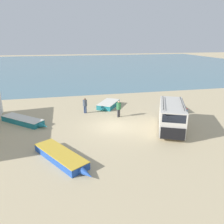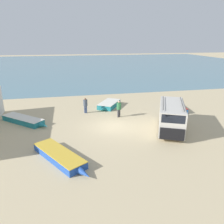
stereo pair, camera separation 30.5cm
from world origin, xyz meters
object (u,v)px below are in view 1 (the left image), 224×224
Objects in this scene: fisherman_0 at (119,107)px; fishing_rowboat_0 at (62,157)px; parked_van at (172,116)px; fisherman_1 at (85,104)px; fishing_rowboat_3 at (175,107)px; fishing_rowboat_1 at (24,121)px; fishing_rowboat_2 at (108,105)px.

fishing_rowboat_0 is at bearing -58.29° from fisherman_0.
fisherman_1 is (-6.82, 6.19, -0.29)m from parked_van.
fishing_rowboat_0 is 1.15× the size of fishing_rowboat_3.
fishing_rowboat_3 is (16.06, 0.90, 0.00)m from fishing_rowboat_1.
fisherman_0 is (9.16, -0.19, 0.76)m from fishing_rowboat_1.
fishing_rowboat_1 is 2.72× the size of fisherman_0.
fishing_rowboat_0 is 3.12× the size of fisherman_1.
fishing_rowboat_1 reaches higher than fishing_rowboat_0.
fishing_rowboat_2 is at bearing -102.04° from fishing_rowboat_3.
fisherman_0 reaches higher than fishing_rowboat_1.
fisherman_0 reaches higher than fisherman_1.
fishing_rowboat_1 is at bearing -79.85° from fishing_rowboat_3.
fishing_rowboat_2 is at bearing -128.69° from parked_van.
fisherman_0 is at bearing -115.04° from parked_van.
fishing_rowboat_0 is (-9.33, -3.14, -1.03)m from parked_van.
fishing_rowboat_0 is at bearing -47.06° from parked_van.
fishing_rowboat_3 is at bearing 44.91° from fishing_rowboat_1.
fishing_rowboat_1 is 9.20m from fisherman_0.
fishing_rowboat_1 is (-12.78, 4.41, -1.02)m from parked_van.
parked_van is 3.34× the size of fisherman_1.
fisherman_0 is at bearing 40.53° from fishing_rowboat_1.
fisherman_1 reaches higher than fishing_rowboat_1.
fishing_rowboat_0 is 1.31× the size of fishing_rowboat_2.
parked_van is 13.56m from fishing_rowboat_1.
fishing_rowboat_1 is 16.08m from fishing_rowboat_3.
fishing_rowboat_3 is at bearing 78.51° from fisherman_0.
fisherman_1 is at bearing -142.11° from fisherman_0.
fishing_rowboat_3 is (7.25, -2.49, -0.02)m from fishing_rowboat_2.
parked_van is 1.19× the size of fishing_rowboat_1.
parked_van is 5.56m from fisherman_0.
fishing_rowboat_2 is at bearing 62.76° from fishing_rowboat_1.
fishing_rowboat_2 is at bearing 122.11° from fishing_rowboat_0.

